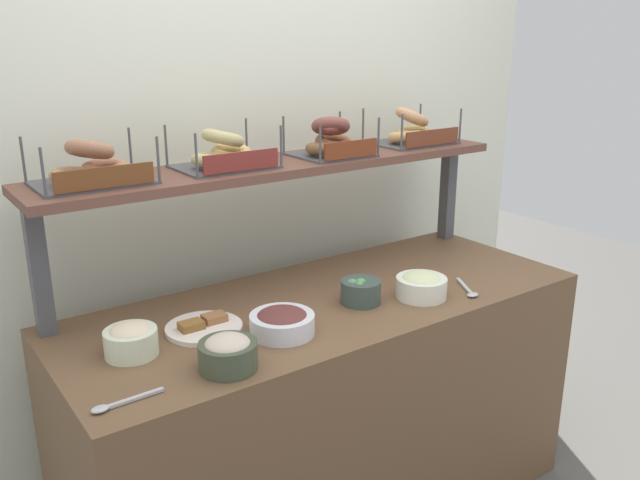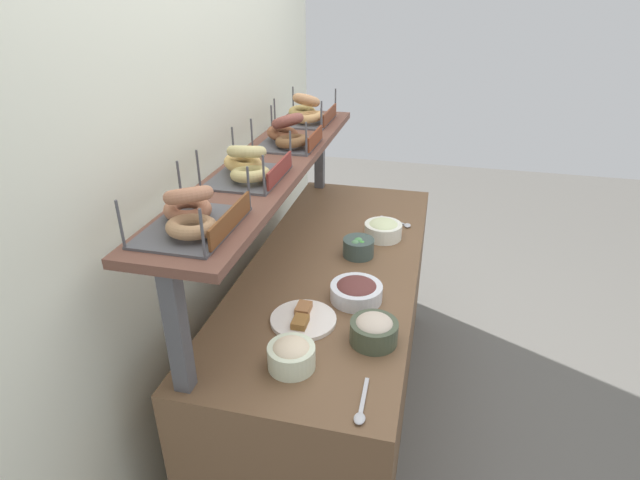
% 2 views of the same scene
% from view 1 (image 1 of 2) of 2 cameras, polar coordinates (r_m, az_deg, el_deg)
% --- Properties ---
extents(back_wall, '(2.99, 0.06, 2.40)m').
position_cam_1_polar(back_wall, '(2.58, -6.61, 5.99)').
color(back_wall, white).
rests_on(back_wall, ground_plane).
extents(deli_counter, '(1.79, 0.70, 0.85)m').
position_cam_1_polar(deli_counter, '(2.43, 0.60, -14.44)').
color(deli_counter, brown).
rests_on(deli_counter, ground_plane).
extents(shelf_riser_left, '(0.05, 0.05, 0.40)m').
position_cam_1_polar(shelf_riser_left, '(2.08, -23.09, -2.45)').
color(shelf_riser_left, '#4C4C51').
rests_on(shelf_riser_left, deli_counter).
extents(shelf_riser_right, '(0.05, 0.05, 0.40)m').
position_cam_1_polar(shelf_riser_right, '(2.90, 10.97, 4.02)').
color(shelf_riser_right, '#4C4C51').
rests_on(shelf_riser_right, deli_counter).
extents(upper_shelf, '(1.75, 0.32, 0.03)m').
position_cam_1_polar(upper_shelf, '(2.33, -3.28, 6.47)').
color(upper_shelf, brown).
rests_on(upper_shelf, shelf_riser_left).
extents(bowl_veggie_mix, '(0.13, 0.13, 0.09)m').
position_cam_1_polar(bowl_veggie_mix, '(2.19, 3.51, -4.37)').
color(bowl_veggie_mix, '#3B4D47').
rests_on(bowl_veggie_mix, deli_counter).
extents(bowl_chocolate_spread, '(0.19, 0.19, 0.08)m').
position_cam_1_polar(bowl_chocolate_spread, '(1.98, -3.29, -7.07)').
color(bowl_chocolate_spread, white).
rests_on(bowl_chocolate_spread, deli_counter).
extents(bowl_scallion_spread, '(0.17, 0.17, 0.09)m').
position_cam_1_polar(bowl_scallion_spread, '(2.26, 8.74, -3.86)').
color(bowl_scallion_spread, white).
rests_on(bowl_scallion_spread, deli_counter).
extents(bowl_potato_salad, '(0.15, 0.15, 0.10)m').
position_cam_1_polar(bowl_potato_salad, '(1.92, -16.03, -8.24)').
color(bowl_potato_salad, silver).
rests_on(bowl_potato_salad, deli_counter).
extents(bowl_tuna_salad, '(0.16, 0.16, 0.10)m').
position_cam_1_polar(bowl_tuna_salad, '(1.79, -7.96, -9.60)').
color(bowl_tuna_salad, '#414B37').
rests_on(bowl_tuna_salad, deli_counter).
extents(serving_plate_white, '(0.23, 0.23, 0.04)m').
position_cam_1_polar(serving_plate_white, '(2.03, -10.00, -7.41)').
color(serving_plate_white, white).
rests_on(serving_plate_white, deli_counter).
extents(serving_spoon_near_plate, '(0.10, 0.16, 0.01)m').
position_cam_1_polar(serving_spoon_near_plate, '(2.34, 12.72, -4.29)').
color(serving_spoon_near_plate, '#B7B7BC').
rests_on(serving_spoon_near_plate, deli_counter).
extents(serving_spoon_by_edge, '(0.18, 0.03, 0.01)m').
position_cam_1_polar(serving_spoon_by_edge, '(1.70, -17.16, -13.37)').
color(serving_spoon_by_edge, '#B7B7BC').
rests_on(serving_spoon_by_edge, deli_counter).
extents(bagel_basket_everything, '(0.33, 0.26, 0.14)m').
position_cam_1_polar(bagel_basket_everything, '(2.06, -19.14, 5.82)').
color(bagel_basket_everything, '#4C4C51').
rests_on(bagel_basket_everything, upper_shelf).
extents(bagel_basket_plain, '(0.31, 0.25, 0.14)m').
position_cam_1_polar(bagel_basket_plain, '(2.21, -8.32, 7.37)').
color(bagel_basket_plain, '#4C4C51').
rests_on(bagel_basket_plain, upper_shelf).
extents(bagel_basket_cinnamon_raisin, '(0.27, 0.24, 0.15)m').
position_cam_1_polar(bagel_basket_cinnamon_raisin, '(2.41, 0.93, 8.46)').
color(bagel_basket_cinnamon_raisin, '#4C4C51').
rests_on(bagel_basket_cinnamon_raisin, upper_shelf).
extents(bagel_basket_sesame, '(0.32, 0.25, 0.15)m').
position_cam_1_polar(bagel_basket_sesame, '(2.70, 7.91, 9.25)').
color(bagel_basket_sesame, '#4C4C51').
rests_on(bagel_basket_sesame, upper_shelf).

